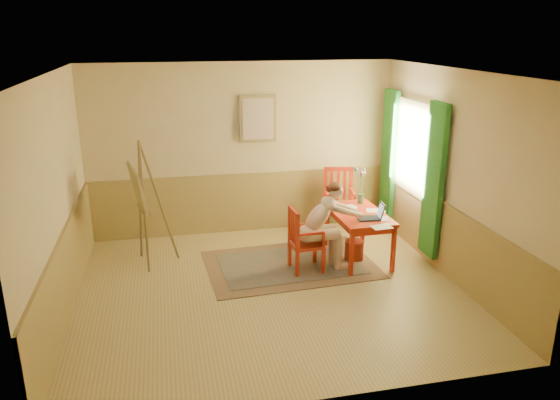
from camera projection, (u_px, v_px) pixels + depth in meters
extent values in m
cube|color=tan|center=(270.00, 290.00, 7.03)|extent=(5.00, 4.50, 0.02)
cube|color=white|center=(269.00, 71.00, 6.16)|extent=(5.00, 4.50, 0.02)
cube|color=#D7B583|center=(243.00, 149.00, 8.70)|extent=(5.00, 0.02, 2.80)
cube|color=#D7B583|center=(322.00, 262.00, 4.50)|extent=(5.00, 0.02, 2.80)
cube|color=#D7B583|center=(55.00, 201.00, 6.09)|extent=(0.02, 4.50, 2.80)
cube|color=#D7B583|center=(454.00, 176.00, 7.11)|extent=(0.02, 4.50, 2.80)
cube|color=tan|center=(244.00, 202.00, 8.95)|extent=(5.00, 0.04, 1.00)
cube|color=tan|center=(67.00, 272.00, 6.37)|extent=(0.04, 4.50, 1.00)
cube|color=tan|center=(445.00, 239.00, 7.38)|extent=(0.04, 4.50, 1.00)
cube|color=white|center=(415.00, 148.00, 8.08)|extent=(0.02, 1.00, 1.30)
cube|color=#A18B52|center=(414.00, 148.00, 8.07)|extent=(0.03, 1.12, 1.42)
cube|color=green|center=(434.00, 181.00, 7.43)|extent=(0.08, 0.45, 2.20)
cube|color=green|center=(389.00, 156.00, 8.88)|extent=(0.08, 0.45, 2.20)
cube|color=#A18B52|center=(258.00, 119.00, 8.55)|extent=(0.60, 0.04, 0.76)
cube|color=beige|center=(258.00, 119.00, 8.53)|extent=(0.50, 0.02, 0.66)
cube|color=#8C7251|center=(290.00, 264.00, 7.75)|extent=(2.48, 1.72, 0.01)
cube|color=black|center=(290.00, 264.00, 7.75)|extent=(2.06, 1.30, 0.01)
cube|color=red|center=(359.00, 214.00, 7.77)|extent=(0.75, 1.22, 0.04)
cube|color=red|center=(358.00, 219.00, 7.79)|extent=(0.65, 1.11, 0.10)
cube|color=red|center=(351.00, 254.00, 7.30)|extent=(0.06, 0.06, 0.68)
cube|color=red|center=(393.00, 249.00, 7.44)|extent=(0.06, 0.06, 0.68)
cube|color=red|center=(326.00, 226.00, 8.32)|extent=(0.06, 0.06, 0.68)
cube|color=red|center=(363.00, 223.00, 8.46)|extent=(0.06, 0.06, 0.68)
cube|color=red|center=(306.00, 244.00, 7.46)|extent=(0.45, 0.43, 0.04)
cube|color=red|center=(297.00, 265.00, 7.31)|extent=(0.05, 0.05, 0.38)
cube|color=red|center=(323.00, 262.00, 7.41)|extent=(0.05, 0.05, 0.38)
cube|color=red|center=(290.00, 254.00, 7.64)|extent=(0.05, 0.05, 0.38)
cube|color=red|center=(315.00, 252.00, 7.74)|extent=(0.05, 0.05, 0.38)
cube|color=red|center=(298.00, 232.00, 7.16)|extent=(0.05, 0.05, 0.51)
cube|color=red|center=(290.00, 223.00, 7.49)|extent=(0.05, 0.05, 0.51)
cube|color=red|center=(294.00, 211.00, 7.26)|extent=(0.07, 0.41, 0.06)
cube|color=red|center=(296.00, 230.00, 7.24)|extent=(0.03, 0.04, 0.42)
cube|color=red|center=(294.00, 228.00, 7.33)|extent=(0.03, 0.04, 0.42)
cube|color=red|center=(292.00, 226.00, 7.42)|extent=(0.03, 0.04, 0.42)
cube|color=red|center=(311.00, 234.00, 7.22)|extent=(0.38, 0.06, 0.03)
cube|color=red|center=(323.00, 240.00, 7.30)|extent=(0.04, 0.04, 0.21)
cube|color=red|center=(303.00, 225.00, 7.56)|extent=(0.38, 0.06, 0.03)
cube|color=red|center=(315.00, 230.00, 7.64)|extent=(0.04, 0.04, 0.21)
cube|color=red|center=(339.00, 207.00, 8.78)|extent=(0.57, 0.59, 0.05)
cube|color=red|center=(324.00, 217.00, 9.06)|extent=(0.06, 0.06, 0.44)
cube|color=red|center=(327.00, 226.00, 8.64)|extent=(0.06, 0.06, 0.44)
cube|color=red|center=(349.00, 217.00, 9.08)|extent=(0.06, 0.06, 0.44)
cube|color=red|center=(354.00, 226.00, 8.65)|extent=(0.06, 0.06, 0.44)
cube|color=red|center=(325.00, 185.00, 8.89)|extent=(0.06, 0.06, 0.60)
cube|color=red|center=(351.00, 184.00, 8.90)|extent=(0.06, 0.06, 0.60)
cube|color=red|center=(339.00, 169.00, 8.81)|extent=(0.48, 0.14, 0.07)
cube|color=red|center=(331.00, 186.00, 8.90)|extent=(0.05, 0.04, 0.49)
cube|color=red|center=(338.00, 186.00, 8.90)|extent=(0.05, 0.04, 0.49)
cube|color=red|center=(344.00, 185.00, 8.90)|extent=(0.05, 0.04, 0.49)
cube|color=red|center=(327.00, 192.00, 8.69)|extent=(0.13, 0.45, 0.04)
cube|color=red|center=(328.00, 203.00, 8.53)|extent=(0.05, 0.05, 0.24)
cube|color=red|center=(353.00, 192.00, 8.70)|extent=(0.13, 0.45, 0.04)
cube|color=red|center=(354.00, 203.00, 8.54)|extent=(0.05, 0.05, 0.24)
ellipsoid|color=beige|center=(307.00, 233.00, 7.40)|extent=(0.31, 0.38, 0.23)
cylinder|color=beige|center=(324.00, 235.00, 7.38)|extent=(0.46, 0.18, 0.16)
cylinder|color=beige|center=(319.00, 230.00, 7.54)|extent=(0.46, 0.18, 0.16)
cylinder|color=beige|center=(338.00, 251.00, 7.51)|extent=(0.12, 0.12, 0.51)
cylinder|color=beige|center=(333.00, 246.00, 7.68)|extent=(0.12, 0.12, 0.51)
cube|color=beige|center=(341.00, 267.00, 7.61)|extent=(0.22, 0.10, 0.07)
cube|color=beige|center=(337.00, 262.00, 7.77)|extent=(0.22, 0.10, 0.07)
ellipsoid|color=beige|center=(318.00, 217.00, 7.37)|extent=(0.51, 0.32, 0.53)
ellipsoid|color=beige|center=(328.00, 203.00, 7.35)|extent=(0.22, 0.31, 0.18)
sphere|color=beige|center=(336.00, 191.00, 7.33)|extent=(0.21, 0.21, 0.20)
ellipsoid|color=#5B2918|center=(335.00, 187.00, 7.30)|extent=(0.20, 0.21, 0.14)
sphere|color=#5B2918|center=(329.00, 188.00, 7.29)|extent=(0.11, 0.11, 0.11)
cylinder|color=beige|center=(339.00, 210.00, 7.26)|extent=(0.23, 0.10, 0.15)
cylinder|color=beige|center=(353.00, 213.00, 7.36)|extent=(0.31, 0.16, 0.17)
sphere|color=beige|center=(346.00, 212.00, 7.28)|extent=(0.09, 0.09, 0.09)
sphere|color=beige|center=(361.00, 215.00, 7.44)|extent=(0.08, 0.08, 0.07)
cylinder|color=beige|center=(331.00, 203.00, 7.53)|extent=(0.23, 0.12, 0.15)
cylinder|color=beige|center=(346.00, 208.00, 7.59)|extent=(0.31, 0.13, 0.17)
sphere|color=beige|center=(337.00, 205.00, 7.57)|extent=(0.09, 0.09, 0.09)
sphere|color=beige|center=(355.00, 211.00, 7.61)|extent=(0.08, 0.08, 0.07)
cube|color=#1E2338|center=(368.00, 218.00, 7.51)|extent=(0.33, 0.26, 0.02)
cube|color=#2D3342|center=(368.00, 218.00, 7.51)|extent=(0.29, 0.20, 0.00)
cube|color=#1E2338|center=(381.00, 210.00, 7.50)|extent=(0.09, 0.23, 0.21)
cube|color=#99BFF2|center=(380.00, 211.00, 7.50)|extent=(0.07, 0.19, 0.17)
cube|color=white|center=(382.00, 227.00, 7.20)|extent=(0.29, 0.21, 0.00)
cube|color=white|center=(376.00, 210.00, 7.85)|extent=(0.31, 0.26, 0.00)
cube|color=white|center=(347.00, 207.00, 8.01)|extent=(0.31, 0.25, 0.00)
cube|color=white|center=(379.00, 218.00, 7.53)|extent=(0.32, 0.28, 0.00)
cylinder|color=#3F724C|center=(361.00, 199.00, 8.18)|extent=(0.09, 0.09, 0.15)
cylinder|color=#3F7233|center=(358.00, 182.00, 8.14)|extent=(0.07, 0.12, 0.39)
sphere|color=#728CD8|center=(356.00, 169.00, 8.13)|extent=(0.06, 0.06, 0.06)
cylinder|color=#3F7233|center=(361.00, 183.00, 8.06)|extent=(0.05, 0.09, 0.41)
sphere|color=pink|center=(361.00, 171.00, 7.95)|extent=(0.04, 0.04, 0.04)
cylinder|color=#3F7233|center=(361.00, 186.00, 8.13)|extent=(0.03, 0.04, 0.30)
sphere|color=pink|center=(362.00, 176.00, 8.10)|extent=(0.05, 0.05, 0.05)
cylinder|color=#3F7233|center=(361.00, 185.00, 8.05)|extent=(0.06, 0.12, 0.38)
sphere|color=#728CD8|center=(361.00, 174.00, 7.93)|extent=(0.06, 0.06, 0.05)
cylinder|color=#3F7233|center=(363.00, 184.00, 8.15)|extent=(0.08, 0.09, 0.33)
sphere|color=pink|center=(364.00, 173.00, 8.14)|extent=(0.05, 0.05, 0.05)
cylinder|color=#3F7233|center=(362.00, 184.00, 8.13)|extent=(0.05, 0.05, 0.34)
sphere|color=pink|center=(363.00, 173.00, 8.10)|extent=(0.05, 0.05, 0.04)
cylinder|color=#3F7233|center=(362.00, 182.00, 8.15)|extent=(0.07, 0.10, 0.38)
sphere|color=#728CD8|center=(364.00, 169.00, 8.14)|extent=(0.05, 0.05, 0.05)
cylinder|color=#A13821|center=(354.00, 250.00, 7.89)|extent=(0.35, 0.35, 0.30)
cylinder|color=olive|center=(144.00, 207.00, 7.40)|extent=(0.05, 0.34, 1.83)
cylinder|color=olive|center=(140.00, 201.00, 7.66)|extent=(0.15, 0.33, 1.83)
cylinder|color=olive|center=(160.00, 202.00, 7.63)|extent=(0.48, 0.13, 1.83)
cylinder|color=olive|center=(141.00, 209.00, 7.54)|extent=(0.13, 0.51, 0.03)
cube|color=olive|center=(145.00, 209.00, 7.57)|extent=(0.17, 0.55, 0.03)
cube|color=#A18B52|center=(137.00, 188.00, 7.44)|extent=(0.30, 0.82, 0.61)
cube|color=beige|center=(139.00, 188.00, 7.44)|extent=(0.25, 0.74, 0.53)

